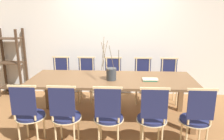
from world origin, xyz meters
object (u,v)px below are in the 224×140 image
dining_table (112,83)px  chair_near_center (109,115)px  shelving_rack (11,63)px  book_stack (150,80)px  chair_far_center (113,79)px  vase_centerpiece (111,74)px

dining_table → chair_near_center: (0.00, -0.86, -0.18)m
shelving_rack → book_stack: bearing=-21.7°
shelving_rack → chair_near_center: bearing=-39.9°
chair_near_center → book_stack: chair_near_center is taller
dining_table → shelving_rack: (-2.38, 1.13, 0.08)m
chair_near_center → chair_far_center: size_ratio=1.00×
vase_centerpiece → book_stack: (0.65, 0.01, -0.10)m
chair_far_center → vase_centerpiece: size_ratio=1.34×
chair_near_center → chair_far_center: (-0.04, 1.72, 0.00)m
shelving_rack → vase_centerpiece: bearing=-27.2°
chair_near_center → shelving_rack: shelving_rack is taller
book_stack → shelving_rack: 3.26m
chair_near_center → vase_centerpiece: 0.86m
book_stack → shelving_rack: bearing=158.3°
dining_table → vase_centerpiece: (-0.01, -0.09, 0.20)m
chair_near_center → book_stack: size_ratio=3.71×
chair_far_center → book_stack: 1.19m
chair_near_center → shelving_rack: 3.12m
chair_near_center → book_stack: 1.05m
chair_far_center → dining_table: bearing=92.2°
dining_table → shelving_rack: size_ratio=1.84×
vase_centerpiece → shelving_rack: shelving_rack is taller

